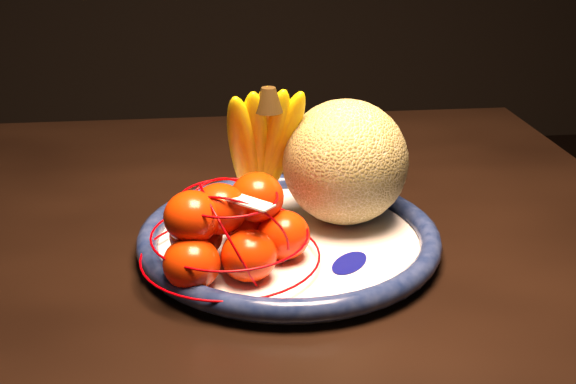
{
  "coord_description": "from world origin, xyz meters",
  "views": [
    {
      "loc": [
        0.1,
        -0.91,
        1.1
      ],
      "look_at": [
        0.19,
        -0.13,
        0.77
      ],
      "focal_mm": 45.0,
      "sensor_mm": 36.0,
      "label": 1
    }
  ],
  "objects": [
    {
      "name": "dining_table",
      "position": [
        -0.02,
        -0.01,
        0.63
      ],
      "size": [
        1.41,
        0.85,
        0.7
      ],
      "rotation": [
        0.0,
        0.0,
        -0.0
      ],
      "color": "black",
      "rests_on": "ground"
    },
    {
      "name": "cantaloupe",
      "position": [
        0.26,
        -0.1,
        0.79
      ],
      "size": [
        0.15,
        0.15,
        0.15
      ],
      "primitive_type": "sphere",
      "color": "olive",
      "rests_on": "fruit_bowl"
    },
    {
      "name": "fruit_bowl",
      "position": [
        0.19,
        -0.14,
        0.72
      ],
      "size": [
        0.36,
        0.36,
        0.03
      ],
      "rotation": [
        0.0,
        0.0,
        0.31
      ],
      "color": "white",
      "rests_on": "dining_table"
    },
    {
      "name": "price_tag",
      "position": [
        0.13,
        -0.22,
        0.8
      ],
      "size": [
        0.08,
        0.06,
        0.01
      ],
      "primitive_type": "cube",
      "rotation": [
        -0.14,
        0.1,
        -0.58
      ],
      "color": "white",
      "rests_on": "mandarin_bag"
    },
    {
      "name": "banana_bunch",
      "position": [
        0.16,
        -0.08,
        0.81
      ],
      "size": [
        0.13,
        0.12,
        0.19
      ],
      "rotation": [
        0.0,
        0.0,
        0.18
      ],
      "color": "#E8CA00",
      "rests_on": "fruit_bowl"
    },
    {
      "name": "mandarin_bag",
      "position": [
        0.12,
        -0.2,
        0.76
      ],
      "size": [
        0.26,
        0.26,
        0.13
      ],
      "rotation": [
        0.0,
        0.0,
        0.36
      ],
      "color": "#EB2A00",
      "rests_on": "fruit_bowl"
    }
  ]
}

